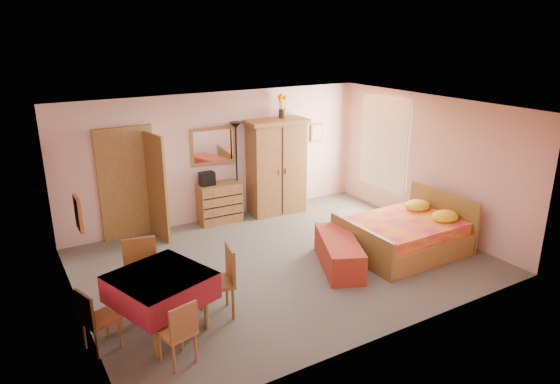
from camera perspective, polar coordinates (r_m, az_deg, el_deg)
floor at (r=8.56m, az=0.46°, el=-7.98°), size 6.50×6.50×0.00m
ceiling at (r=7.77m, az=0.51°, el=9.48°), size 6.50×6.50×0.00m
wall_back at (r=10.20m, az=-6.86°, el=4.04°), size 6.50×0.10×2.60m
wall_front at (r=6.21m, az=12.63°, el=-5.80°), size 6.50×0.10×2.60m
wall_left at (r=7.05m, az=-22.76°, el=-3.89°), size 0.10×5.00×2.60m
wall_right at (r=10.08m, az=16.48°, el=3.24°), size 0.10×5.00×2.60m
doorway at (r=9.67m, az=-17.03°, el=0.85°), size 1.06×0.12×2.15m
window at (r=10.84m, az=11.80°, el=5.44°), size 0.08×1.40×1.95m
picture_left at (r=6.36m, az=-22.07°, el=-2.30°), size 0.04×0.32×0.42m
picture_back at (r=11.26m, az=4.19°, el=6.77°), size 0.30×0.04×0.40m
chest_of_drawers at (r=10.19m, az=-6.92°, el=-1.24°), size 0.88×0.47×0.81m
wall_mirror at (r=10.06m, az=-7.66°, el=5.26°), size 0.95×0.11×0.75m
stereo at (r=9.97m, az=-8.34°, el=1.52°), size 0.29×0.21×0.27m
floor_lamp at (r=10.19m, az=-4.96°, el=2.38°), size 0.29×0.29×2.01m
wardrobe at (r=10.49m, az=-0.41°, el=2.89°), size 1.31×0.73×2.01m
sunflower_vase at (r=10.43m, az=0.21°, el=9.80°), size 0.21×0.21×0.48m
bed at (r=9.04m, az=13.93°, el=-3.82°), size 2.03×1.60×0.94m
bench at (r=8.37m, az=6.72°, el=-6.87°), size 1.12×1.58×0.50m
dining_table at (r=6.78m, az=-13.36°, el=-12.20°), size 1.39×1.39×0.81m
chair_south at (r=6.18m, az=-11.74°, el=-15.31°), size 0.45×0.45×0.82m
chair_north at (r=7.25m, az=-15.48°, el=-9.37°), size 0.55×0.55×1.01m
chair_west at (r=6.64m, az=-19.87°, el=-13.46°), size 0.48×0.48×0.83m
chair_east at (r=6.94m, az=-7.30°, el=-10.17°), size 0.54×0.54×1.00m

